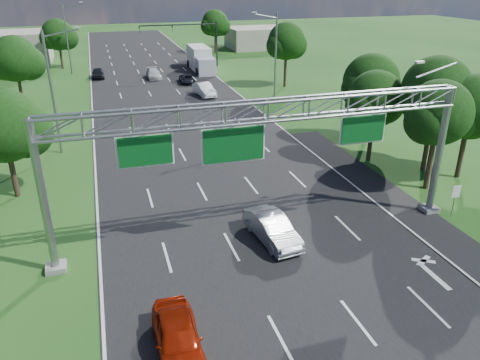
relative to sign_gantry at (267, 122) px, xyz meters
name	(u,v)px	position (x,y,z in m)	size (l,w,h in m)	color
ground	(195,140)	(-0.33, 18.00, -6.89)	(220.00, 220.00, 0.00)	#1B4915
road	(195,140)	(-0.33, 18.00, -6.89)	(18.00, 180.00, 0.02)	black
road_flare	(393,200)	(9.87, 2.00, -6.89)	(3.00, 30.00, 0.02)	black
sign_gantry	(267,122)	(0.00, 0.00, 0.00)	(23.50, 1.00, 9.56)	gray
regulatory_sign	(456,194)	(12.07, -1.02, -5.38)	(0.60, 0.08, 2.10)	gray
traffic_signal	(195,34)	(7.15, 53.00, -1.72)	(12.21, 0.24, 7.00)	black
streetlight_l_near	(54,87)	(-11.63, 18.00, -1.31)	(2.97, 0.22, 10.16)	gray
streetlight_l_far	(68,35)	(-11.63, 53.00, -1.31)	(2.97, 0.22, 10.16)	gray
streetlight_r_mid	(274,55)	(10.97, 28.00, -1.31)	(2.97, 0.22, 10.16)	gray
tree_cluster_right	(416,99)	(14.47, 7.19, -1.58)	(9.91, 14.60, 8.68)	#2D2116
tree_verge_la	(5,129)	(-14.25, 10.04, -2.13)	(5.76, 4.80, 7.40)	#2D2116
tree_verge_lb	(16,61)	(-16.25, 33.04, -1.48)	(5.76, 4.80, 8.06)	#2D2116
tree_verge_lc	(59,36)	(-13.25, 58.04, -1.92)	(5.76, 4.80, 7.62)	#2D2116
tree_verge_rd	(287,43)	(15.75, 36.04, -1.26)	(5.76, 4.80, 8.28)	#2D2116
tree_verge_re	(215,24)	(13.75, 66.04, -1.70)	(5.76, 4.80, 7.84)	#2D2116
building_left	(6,48)	(-22.33, 66.00, -4.39)	(14.00, 10.00, 5.00)	#A19687
building_right	(259,38)	(23.67, 70.00, -4.89)	(12.00, 9.00, 4.00)	#A19687
red_coupe	(178,338)	(-6.31, -7.49, -6.13)	(1.81, 4.50, 1.53)	#9C1C07
silver_sedan	(272,228)	(0.27, -0.47, -6.13)	(1.62, 4.64, 1.53)	#A1A6AC
car_queue_a	(154,74)	(-0.45, 46.35, -6.23)	(1.85, 4.55, 1.32)	silver
car_queue_b	(187,79)	(3.56, 41.75, -6.34)	(1.85, 4.00, 1.11)	black
car_queue_c	(98,73)	(-8.09, 48.83, -6.19)	(1.65, 4.10, 1.40)	black
car_queue_d	(204,89)	(4.24, 34.05, -6.12)	(1.64, 4.71, 1.55)	white
box_truck	(200,59)	(7.30, 50.08, -5.19)	(2.87, 9.41, 3.55)	white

